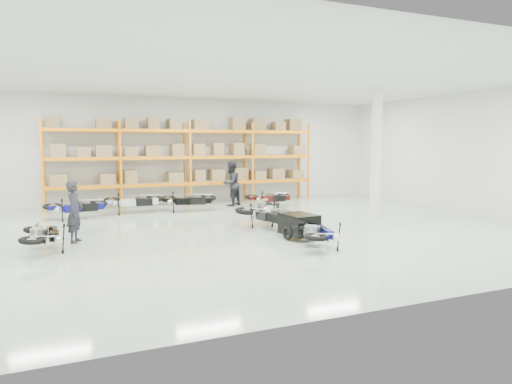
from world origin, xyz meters
name	(u,v)px	position (x,y,z in m)	size (l,w,h in m)	color
room	(242,155)	(0.00, 0.00, 2.25)	(18.00, 18.00, 18.00)	#B2C6B6
pallet_rack	(188,151)	(0.00, 6.45, 2.26)	(11.28, 0.98, 3.62)	orange
structural_column	(376,153)	(5.20, 0.50, 2.25)	(0.25, 0.25, 4.50)	white
moto_blue_centre	(316,228)	(0.89, -2.85, 0.49)	(0.71, 1.60, 0.98)	#080A51
moto_silver_left	(262,205)	(1.03, 0.86, 0.62)	(0.90, 2.01, 1.23)	silver
moto_black_far_left	(43,231)	(-5.37, -0.68, 0.50)	(0.73, 1.64, 1.00)	black
moto_touring_right	(274,211)	(0.97, -0.20, 0.54)	(0.79, 1.78, 1.09)	black
trailer	(299,225)	(0.97, -1.80, 0.39)	(0.89, 1.64, 0.67)	black
moto_back_a	(77,203)	(-4.50, 4.11, 0.56)	(0.81, 1.82, 1.11)	navy
moto_back_b	(133,198)	(-2.52, 4.79, 0.58)	(0.84, 1.89, 1.15)	silver
moto_back_c	(188,196)	(-0.52, 4.45, 0.57)	(0.83, 1.86, 1.14)	black
moto_back_d	(269,195)	(2.81, 4.21, 0.51)	(0.74, 1.66, 1.02)	#3F0C0C
person_left	(75,212)	(-4.63, 0.12, 0.81)	(0.59, 0.39, 1.61)	#23222A
person_back	(231,184)	(1.53, 5.25, 0.92)	(0.90, 0.70, 1.85)	black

